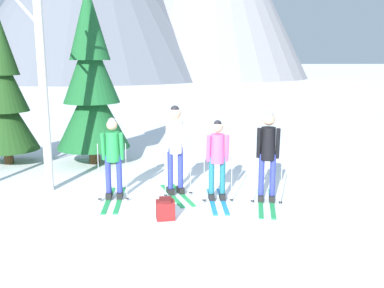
# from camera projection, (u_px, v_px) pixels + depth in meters

# --- Properties ---
(ground_plane) EXTENTS (400.00, 400.00, 0.00)m
(ground_plane) POSITION_uv_depth(u_px,v_px,m) (186.00, 197.00, 8.79)
(ground_plane) COLOR white
(skier_in_green) EXTENTS (0.61, 1.62, 1.66)m
(skier_in_green) POSITION_uv_depth(u_px,v_px,m) (113.00, 156.00, 8.49)
(skier_in_green) COLOR green
(skier_in_green) RESTS_ON ground
(skier_in_white) EXTENTS (0.74, 1.58, 1.87)m
(skier_in_white) POSITION_uv_depth(u_px,v_px,m) (175.00, 144.00, 8.78)
(skier_in_white) COLOR green
(skier_in_white) RESTS_ON ground
(skier_in_pink) EXTENTS (0.61, 1.58, 1.62)m
(skier_in_pink) POSITION_uv_depth(u_px,v_px,m) (217.00, 156.00, 8.45)
(skier_in_pink) COLOR #1E84D1
(skier_in_pink) RESTS_ON ground
(skier_in_black) EXTENTS (0.62, 1.79, 1.80)m
(skier_in_black) POSITION_uv_depth(u_px,v_px,m) (268.00, 151.00, 8.32)
(skier_in_black) COLOR green
(skier_in_black) RESTS_ON ground
(pine_tree_near) EXTENTS (1.66, 1.66, 4.01)m
(pine_tree_near) POSITION_uv_depth(u_px,v_px,m) (4.00, 96.00, 11.21)
(pine_tree_near) COLOR #51381E
(pine_tree_near) RESTS_ON ground
(pine_tree_mid) EXTENTS (1.93, 1.93, 4.65)m
(pine_tree_mid) POSITION_uv_depth(u_px,v_px,m) (91.00, 84.00, 11.19)
(pine_tree_mid) COLOR #51381E
(pine_tree_mid) RESTS_ON ground
(birch_tree_tall) EXTENTS (1.03, 0.99, 5.49)m
(birch_tree_tall) POSITION_uv_depth(u_px,v_px,m) (41.00, 57.00, 8.68)
(birch_tree_tall) COLOR silver
(birch_tree_tall) RESTS_ON ground
(backpack_on_snow_front) EXTENTS (0.35, 0.28, 0.38)m
(backpack_on_snow_front) POSITION_uv_depth(u_px,v_px,m) (165.00, 209.00, 7.55)
(backpack_on_snow_front) COLOR maroon
(backpack_on_snow_front) RESTS_ON ground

